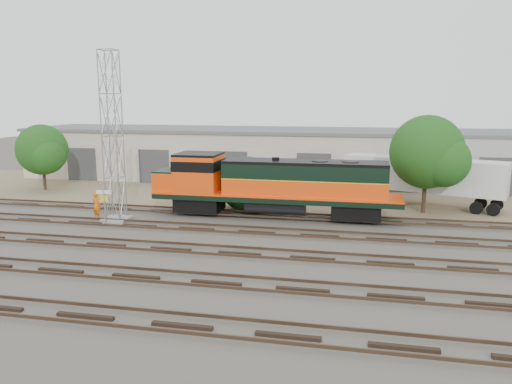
% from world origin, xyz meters
% --- Properties ---
extents(ground, '(140.00, 140.00, 0.00)m').
position_xyz_m(ground, '(0.00, 0.00, 0.00)').
color(ground, '#47423A').
rests_on(ground, ground).
extents(dirt_strip, '(80.00, 16.00, 0.02)m').
position_xyz_m(dirt_strip, '(0.00, 15.00, 0.01)').
color(dirt_strip, '#726047').
rests_on(dirt_strip, ground).
extents(tracks, '(80.00, 20.40, 0.28)m').
position_xyz_m(tracks, '(0.00, -3.00, 0.08)').
color(tracks, black).
rests_on(tracks, ground).
extents(warehouse, '(58.40, 10.40, 5.30)m').
position_xyz_m(warehouse, '(0.04, 22.98, 2.65)').
color(warehouse, beige).
rests_on(warehouse, ground).
extents(locomotive, '(17.68, 3.10, 4.25)m').
position_xyz_m(locomotive, '(0.12, 6.00, 2.43)').
color(locomotive, black).
rests_on(locomotive, tracks).
extents(signal_tower, '(1.71, 1.71, 11.61)m').
position_xyz_m(signal_tower, '(-10.33, 2.84, 5.65)').
color(signal_tower, gray).
rests_on(signal_tower, ground).
extents(sign_post, '(0.99, 0.27, 2.45)m').
position_xyz_m(sign_post, '(-10.42, 1.43, 1.72)').
color(sign_post, gray).
rests_on(sign_post, ground).
extents(worker, '(0.83, 0.70, 1.95)m').
position_xyz_m(worker, '(-11.86, 2.90, 0.98)').
color(worker, '#E2600C').
rests_on(worker, ground).
extents(semi_trailer, '(12.44, 6.51, 3.80)m').
position_xyz_m(semi_trailer, '(11.41, 12.43, 2.39)').
color(semi_trailer, silver).
rests_on(semi_trailer, ground).
extents(tree_west, '(4.90, 4.67, 6.10)m').
position_xyz_m(tree_west, '(-22.34, 12.23, 3.65)').
color(tree_west, '#382619').
rests_on(tree_west, ground).
extents(tree_mid, '(4.54, 4.32, 4.32)m').
position_xyz_m(tree_mid, '(-1.97, 8.30, 1.79)').
color(tree_mid, '#382619').
rests_on(tree_mid, ground).
extents(tree_east, '(5.66, 5.39, 7.28)m').
position_xyz_m(tree_east, '(11.29, 9.54, 4.44)').
color(tree_east, '#382619').
rests_on(tree_east, ground).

